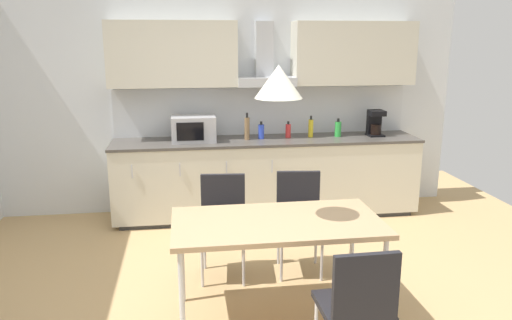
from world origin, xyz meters
TOP-DOWN VIEW (x-y plane):
  - ground_plane at (0.00, 0.00)m, footprint 7.26×7.23m
  - wall_back at (0.00, 2.46)m, footprint 5.81×0.10m
  - kitchen_counter at (0.60, 2.08)m, footprint 3.46×0.68m
  - backsplash_tile at (0.60, 2.40)m, footprint 3.44×0.02m
  - upper_wall_cabinets at (0.60, 2.24)m, footprint 3.44×0.40m
  - microwave at (-0.22, 2.08)m, footprint 0.48×0.35m
  - coffee_maker at (1.88, 2.11)m, footprint 0.18×0.19m
  - bottle_brown at (0.37, 2.09)m, footprint 0.06×0.06m
  - bottle_red at (0.86, 2.14)m, footprint 0.06×0.06m
  - bottle_blue at (0.54, 2.11)m, footprint 0.07×0.07m
  - bottle_yellow at (1.12, 2.13)m, footprint 0.06×0.06m
  - bottle_green at (1.44, 2.11)m, footprint 0.07×0.07m
  - dining_table at (0.31, -0.12)m, footprint 1.48×0.77m
  - chair_near_right at (0.64, -0.89)m, footprint 0.41×0.41m
  - chair_far_left at (-0.02, 0.65)m, footprint 0.44×0.44m
  - chair_far_right at (0.65, 0.65)m, footprint 0.44×0.44m
  - pendant_lamp at (0.31, -0.12)m, footprint 0.32×0.32m

SIDE VIEW (x-z plane):
  - ground_plane at x=0.00m, z-range -0.02..0.00m
  - kitchen_counter at x=0.60m, z-range 0.00..0.90m
  - chair_near_right at x=0.64m, z-range 0.10..0.97m
  - chair_far_left at x=-0.02m, z-range 0.10..0.97m
  - chair_far_right at x=0.65m, z-range 0.10..0.97m
  - dining_table at x=0.31m, z-range 0.33..1.09m
  - bottle_red at x=0.86m, z-range 0.88..1.07m
  - bottle_blue at x=0.54m, z-range 0.88..1.08m
  - bottle_green at x=1.44m, z-range 0.88..1.09m
  - bottle_yellow at x=1.12m, z-range 0.88..1.12m
  - bottle_brown at x=0.37m, z-range 0.87..1.17m
  - microwave at x=-0.22m, z-range 0.89..1.17m
  - coffee_maker at x=1.88m, z-range 0.89..1.19m
  - backsplash_tile at x=0.60m, z-range 0.89..1.44m
  - wall_back at x=0.00m, z-range 0.00..2.78m
  - pendant_lamp at x=0.31m, z-range 1.62..1.84m
  - upper_wall_cabinets at x=0.60m, z-range 1.47..2.18m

